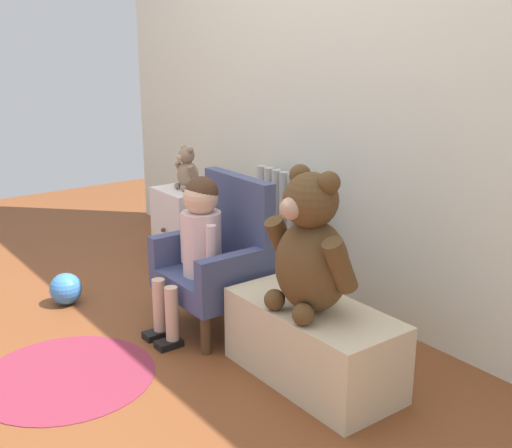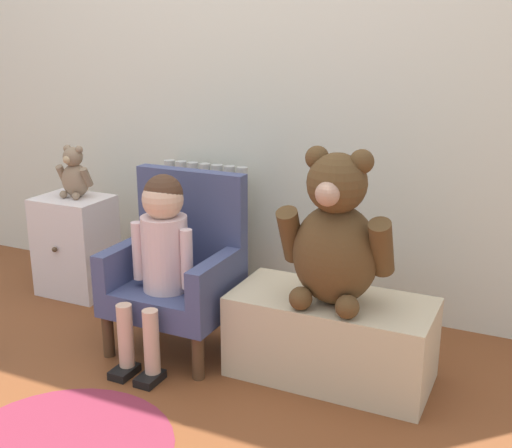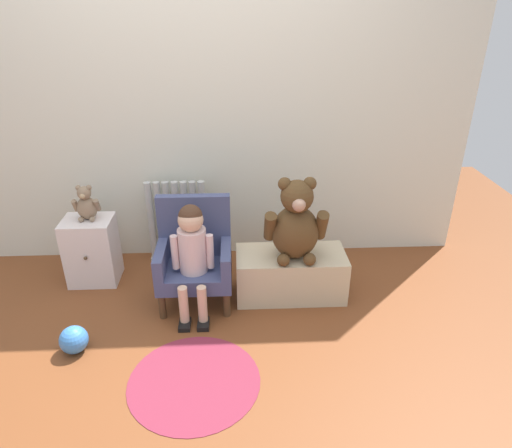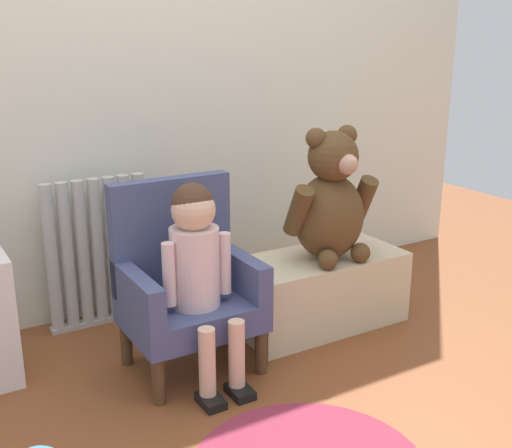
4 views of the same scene
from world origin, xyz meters
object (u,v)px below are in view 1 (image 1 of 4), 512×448
Objects in this scene: small_teddy_bear at (187,170)px; floor_rug at (66,376)px; child_armchair at (219,259)px; low_bench at (313,343)px; radiator at (284,232)px; toy_ball at (66,289)px; small_dresser at (185,230)px; large_teddy_bear at (311,250)px; child_figure at (197,234)px.

small_teddy_bear is 1.36m from floor_rug.
child_armchair is 0.79m from small_teddy_bear.
small_teddy_bear is at bearing 169.37° from low_bench.
low_bench is (0.77, -0.48, -0.16)m from radiator.
toy_ball is at bearing 158.93° from floor_rug.
small_dresser is 1.95× the size of small_teddy_bear.
floor_rug is at bearing -53.67° from small_teddy_bear.
small_dresser reaches higher than toy_ball.
small_teddy_bear reaches higher than low_bench.
toy_ball is (-0.68, 0.26, 0.08)m from floor_rug.
radiator is 0.91× the size of child_armchair.
child_armchair reaches higher than small_dresser.
toy_ball is at bearing -85.38° from small_teddy_bear.
small_dresser is 0.74m from toy_ball.
child_armchair reaches higher than radiator.
small_teddy_bear is at bearing -156.62° from radiator.
large_teddy_bear is 1.36m from small_teddy_bear.
toy_ball is at bearing -158.55° from low_bench.
child_figure is at bearing -168.28° from low_bench.
large_teddy_bear is at bearing -12.00° from small_teddy_bear.
small_dresser is at bearing 95.75° from toy_ball.
radiator is 0.65m from child_figure.
floor_rug is at bearing -52.74° from small_dresser.
child_armchair is (0.16, -0.50, 0.01)m from radiator.
low_bench is at bearing 21.45° from toy_ball.
floor_rug is (0.75, -0.99, -0.23)m from small_dresser.
small_dresser is at bearing -155.76° from radiator.
child_figure is at bearing 29.63° from toy_ball.
radiator reaches higher than floor_rug.
child_figure is 4.49× the size of toy_ball.
floor_rug is (0.03, -0.63, -0.45)m from child_figure.
low_bench reaches higher than floor_rug.
child_figure is at bearing -27.96° from small_teddy_bear.
small_teddy_bear is at bearing 159.57° from child_armchair.
low_bench is (1.33, -0.23, -0.08)m from small_dresser.
child_figure reaches higher than small_dresser.
toy_ball is at bearing -160.20° from large_teddy_bear.
large_teddy_bear is at bearing 19.80° from toy_ball.
floor_rug is at bearing -127.53° from low_bench.
radiator is at bearing 98.92° from floor_rug.
floor_rug is 4.37× the size of toy_ball.
small_dresser is 0.66× the size of child_figure.
child_figure is at bearing -26.52° from small_dresser.
small_dresser is 1.40m from large_teddy_bear.
child_armchair is (0.72, -0.25, 0.08)m from small_dresser.
low_bench is 0.96m from floor_rug.
small_dresser is 2.96× the size of toy_ball.
small_teddy_bear is at bearing 94.62° from toy_ball.
child_figure is at bearing -171.74° from large_teddy_bear.
small_teddy_bear reaches higher than toy_ball.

